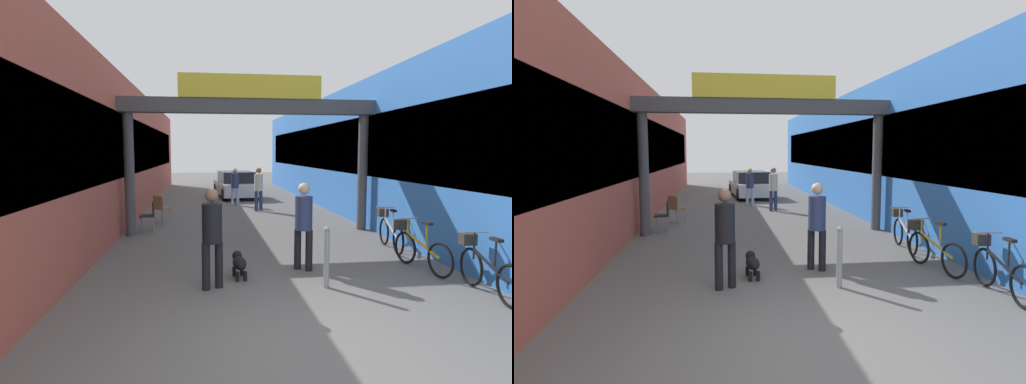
# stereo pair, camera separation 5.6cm
# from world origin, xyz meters

# --- Properties ---
(ground_plane) EXTENTS (80.00, 80.00, 0.00)m
(ground_plane) POSITION_xyz_m (0.00, 0.00, 0.00)
(ground_plane) COLOR #605E5B
(storefront_left) EXTENTS (3.00, 26.00, 4.55)m
(storefront_left) POSITION_xyz_m (-5.09, 11.00, 2.27)
(storefront_left) COLOR #B25142
(storefront_left) RESTS_ON ground_plane
(storefront_right) EXTENTS (3.00, 26.00, 4.55)m
(storefront_right) POSITION_xyz_m (5.09, 11.00, 2.27)
(storefront_right) COLOR blue
(storefront_right) RESTS_ON ground_plane
(arcade_sign_gateway) EXTENTS (7.40, 0.47, 4.44)m
(arcade_sign_gateway) POSITION_xyz_m (0.00, 6.73, 3.18)
(arcade_sign_gateway) COLOR #4C4C4F
(arcade_sign_gateway) RESTS_ON ground_plane
(pedestrian_with_dog) EXTENTS (0.45, 0.45, 1.72)m
(pedestrian_with_dog) POSITION_xyz_m (-1.19, 2.09, 0.98)
(pedestrian_with_dog) COLOR black
(pedestrian_with_dog) RESTS_ON ground_plane
(pedestrian_companion) EXTENTS (0.48, 0.48, 1.72)m
(pedestrian_companion) POSITION_xyz_m (0.61, 2.95, 0.99)
(pedestrian_companion) COLOR black
(pedestrian_companion) RESTS_ON ground_plane
(pedestrian_carrying_crate) EXTENTS (0.47, 0.47, 1.71)m
(pedestrian_carrying_crate) POSITION_xyz_m (0.80, 10.88, 0.98)
(pedestrian_carrying_crate) COLOR navy
(pedestrian_carrying_crate) RESTS_ON ground_plane
(pedestrian_elderly_walking) EXTENTS (0.45, 0.45, 1.62)m
(pedestrian_elderly_walking) POSITION_xyz_m (0.01, 12.64, 0.92)
(pedestrian_elderly_walking) COLOR #A5BFE0
(pedestrian_elderly_walking) RESTS_ON ground_plane
(dog_on_leash) EXTENTS (0.29, 0.63, 0.46)m
(dog_on_leash) POSITION_xyz_m (-0.69, 2.63, 0.28)
(dog_on_leash) COLOR black
(dog_on_leash) RESTS_ON ground_plane
(bicycle_black_nearest) EXTENTS (0.46, 1.69, 0.98)m
(bicycle_black_nearest) POSITION_xyz_m (3.24, 1.27, 0.44)
(bicycle_black_nearest) COLOR black
(bicycle_black_nearest) RESTS_ON ground_plane
(bicycle_orange_second) EXTENTS (0.46, 1.68, 0.98)m
(bicycle_orange_second) POSITION_xyz_m (2.89, 2.74, 0.44)
(bicycle_orange_second) COLOR black
(bicycle_orange_second) RESTS_ON ground_plane
(bicycle_silver_third) EXTENTS (0.46, 1.68, 0.98)m
(bicycle_silver_third) POSITION_xyz_m (3.10, 4.40, 0.44)
(bicycle_silver_third) COLOR black
(bicycle_silver_third) RESTS_ON ground_plane
(bollard_post_metal) EXTENTS (0.10, 0.10, 1.06)m
(bollard_post_metal) POSITION_xyz_m (0.75, 1.90, 0.54)
(bollard_post_metal) COLOR gray
(bollard_post_metal) RESTS_ON ground_plane
(cafe_chair_black_nearer) EXTENTS (0.43, 0.43, 0.89)m
(cafe_chair_black_nearer) POSITION_xyz_m (-2.89, 7.21, 0.54)
(cafe_chair_black_nearer) COLOR gray
(cafe_chair_black_nearer) RESTS_ON ground_plane
(cafe_chair_wood_farther) EXTENTS (0.56, 0.56, 0.89)m
(cafe_chair_wood_farther) POSITION_xyz_m (-2.74, 8.59, 0.54)
(cafe_chair_wood_farther) COLOR gray
(cafe_chair_wood_farther) RESTS_ON ground_plane
(parked_car_white) EXTENTS (2.13, 4.15, 1.33)m
(parked_car_white) POSITION_xyz_m (0.28, 15.68, 0.64)
(parked_car_white) COLOR silver
(parked_car_white) RESTS_ON ground_plane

